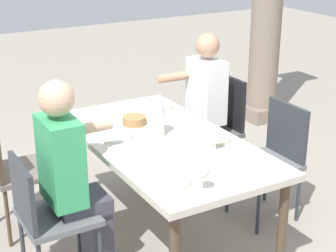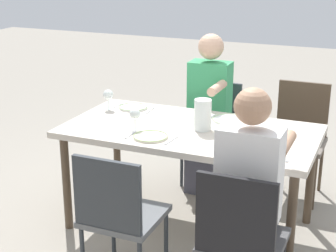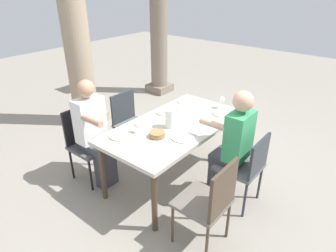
% 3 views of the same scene
% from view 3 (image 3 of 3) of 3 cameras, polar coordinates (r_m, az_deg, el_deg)
% --- Properties ---
extents(ground_plane, '(16.00, 16.00, 0.00)m').
position_cam_3_polar(ground_plane, '(3.84, 1.17, -9.93)').
color(ground_plane, gray).
extents(dining_table, '(1.78, 0.93, 0.77)m').
position_cam_3_polar(dining_table, '(3.47, 1.28, -0.68)').
color(dining_table, beige).
rests_on(dining_table, ground).
extents(chair_west_north, '(0.44, 0.44, 0.91)m').
position_cam_3_polar(chair_west_north, '(3.75, -15.55, -2.53)').
color(chair_west_north, '#4F4F50').
rests_on(chair_west_north, ground).
extents(chair_west_south, '(0.44, 0.44, 0.94)m').
position_cam_3_polar(chair_west_south, '(2.72, 8.18, -14.00)').
color(chair_west_south, '#6A6158').
rests_on(chair_west_south, ground).
extents(chair_mid_north, '(0.44, 0.44, 0.89)m').
position_cam_3_polar(chair_mid_north, '(4.16, -7.44, 1.20)').
color(chair_mid_north, '#5B5E61').
rests_on(chair_mid_north, ground).
extents(chair_mid_south, '(0.44, 0.44, 0.87)m').
position_cam_3_polar(chair_mid_south, '(3.27, 14.89, -7.32)').
color(chair_mid_south, '#5B5E61').
rests_on(chair_mid_south, ground).
extents(diner_woman_green, '(0.35, 0.49, 1.31)m').
position_cam_3_polar(diner_woman_green, '(3.53, -14.11, -1.02)').
color(diner_woman_green, '#3F3F4C').
rests_on(diner_woman_green, ground).
extents(diner_man_white, '(0.34, 0.50, 1.32)m').
position_cam_3_polar(diner_man_white, '(3.22, 12.38, -3.38)').
color(diner_man_white, '#3F3F4C').
rests_on(diner_man_white, ground).
extents(stone_column_centre, '(0.54, 0.54, 2.84)m').
position_cam_3_polar(stone_column_centre, '(5.02, -17.31, 15.38)').
color(stone_column_centre, tan).
rests_on(stone_column_centre, ground).
extents(stone_column_far, '(0.46, 0.46, 2.98)m').
position_cam_3_polar(stone_column_far, '(6.33, -1.82, 19.36)').
color(stone_column_far, gray).
rests_on(stone_column_far, ground).
extents(plate_0, '(0.26, 0.26, 0.02)m').
position_cam_3_polar(plate_0, '(3.22, -9.15, -1.79)').
color(plate_0, silver).
rests_on(plate_0, dining_table).
extents(wine_glass_0, '(0.07, 0.07, 0.14)m').
position_cam_3_polar(wine_glass_0, '(3.20, -6.00, 0.17)').
color(wine_glass_0, white).
rests_on(wine_glass_0, dining_table).
extents(fork_0, '(0.04, 0.17, 0.01)m').
position_cam_3_polar(fork_0, '(3.14, -11.15, -2.90)').
color(fork_0, silver).
rests_on(fork_0, dining_table).
extents(spoon_0, '(0.03, 0.17, 0.01)m').
position_cam_3_polar(spoon_0, '(3.31, -7.24, -0.91)').
color(spoon_0, silver).
rests_on(spoon_0, dining_table).
extents(plate_1, '(0.26, 0.26, 0.02)m').
position_cam_3_polar(plate_1, '(3.14, 2.92, -2.22)').
color(plate_1, white).
rests_on(plate_1, dining_table).
extents(fork_1, '(0.02, 0.17, 0.01)m').
position_cam_3_polar(fork_1, '(3.04, 1.23, -3.39)').
color(fork_1, silver).
rests_on(fork_1, dining_table).
extents(spoon_1, '(0.03, 0.17, 0.01)m').
position_cam_3_polar(spoon_1, '(3.25, 4.48, -1.30)').
color(spoon_1, silver).
rests_on(spoon_1, dining_table).
extents(plate_2, '(0.23, 0.23, 0.02)m').
position_cam_3_polar(plate_2, '(3.72, -0.55, 2.69)').
color(plate_2, silver).
rests_on(plate_2, dining_table).
extents(wine_glass_2, '(0.08, 0.08, 0.16)m').
position_cam_3_polar(wine_glass_2, '(3.74, 2.24, 4.58)').
color(wine_glass_2, white).
rests_on(wine_glass_2, dining_table).
extents(fork_2, '(0.03, 0.17, 0.01)m').
position_cam_3_polar(fork_2, '(3.62, -2.06, 1.84)').
color(fork_2, silver).
rests_on(fork_2, dining_table).
extents(spoon_2, '(0.02, 0.17, 0.01)m').
position_cam_3_polar(spoon_2, '(3.83, 0.88, 3.33)').
color(spoon_2, silver).
rests_on(spoon_2, dining_table).
extents(plate_3, '(0.23, 0.23, 0.02)m').
position_cam_3_polar(plate_3, '(3.74, 10.33, 2.41)').
color(plate_3, white).
rests_on(plate_3, dining_table).
extents(wine_glass_3, '(0.08, 0.08, 0.16)m').
position_cam_3_polar(wine_glass_3, '(3.88, 10.40, 5.03)').
color(wine_glass_3, white).
rests_on(wine_glass_3, dining_table).
extents(fork_3, '(0.03, 0.17, 0.01)m').
position_cam_3_polar(fork_3, '(3.63, 9.15, 1.57)').
color(fork_3, silver).
rests_on(fork_3, dining_table).
extents(spoon_3, '(0.03, 0.17, 0.01)m').
position_cam_3_polar(spoon_3, '(3.87, 11.42, 3.04)').
color(spoon_3, silver).
rests_on(spoon_3, dining_table).
extents(water_pitcher, '(0.12, 0.12, 0.22)m').
position_cam_3_polar(water_pitcher, '(3.32, 0.45, 1.30)').
color(water_pitcher, white).
rests_on(water_pitcher, dining_table).
extents(bread_basket, '(0.17, 0.17, 0.06)m').
position_cam_3_polar(bread_basket, '(3.15, -2.11, -1.63)').
color(bread_basket, '#9E7547').
rests_on(bread_basket, dining_table).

